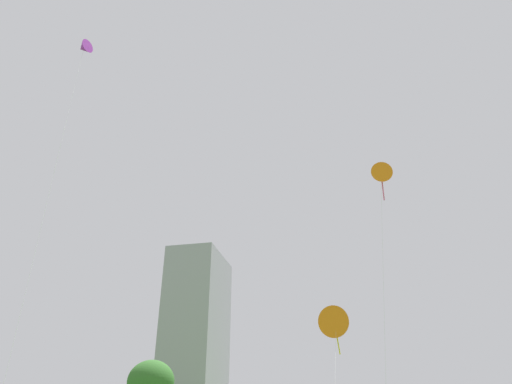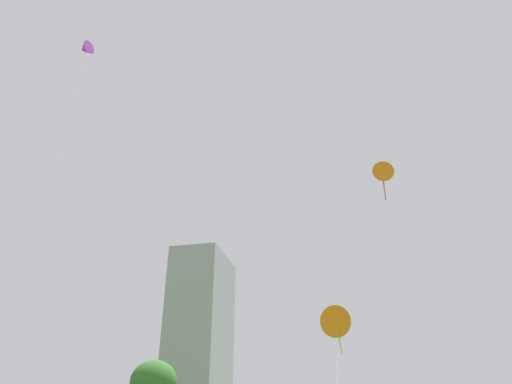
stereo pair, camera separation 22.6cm
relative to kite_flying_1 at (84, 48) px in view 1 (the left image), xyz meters
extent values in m
cylinder|color=silver|center=(2.75, -2.89, -16.31)|extent=(5.54, 5.82, 32.73)
cone|color=purple|center=(-0.01, 0.01, 0.05)|extent=(1.14, 1.42, 1.31)
cylinder|color=silver|center=(23.20, 11.09, -22.26)|extent=(2.24, 1.87, 20.83)
cone|color=orange|center=(24.31, 10.17, -11.84)|extent=(2.00, 1.75, 1.92)
cylinder|color=#E5598C|center=(24.31, 10.17, -13.17)|extent=(0.15, 0.36, 2.05)
cylinder|color=silver|center=(18.92, 12.13, -27.52)|extent=(0.41, 9.41, 10.31)
cone|color=orange|center=(18.72, 16.83, -22.37)|extent=(3.02, 2.64, 3.02)
cylinder|color=yellow|center=(18.72, 16.83, -23.90)|extent=(0.33, 0.18, 2.46)
ellipsoid|color=#336628|center=(-0.91, 19.96, -26.52)|extent=(4.75, 4.75, 4.23)
cube|color=#939399|center=(-39.37, 115.47, -4.69)|extent=(18.16, 27.11, 55.97)
camera|label=1|loc=(24.12, -24.98, -31.08)|focal=32.25mm
camera|label=2|loc=(24.34, -24.91, -31.08)|focal=32.25mm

